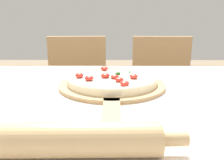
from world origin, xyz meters
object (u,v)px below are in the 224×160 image
object	(u,v)px
pizza_peel	(112,86)
chair_right	(161,95)
pizza	(112,79)
chair_left	(77,95)
rolling_pin	(54,140)

from	to	relation	value
pizza_peel	chair_right	distance (m)	0.83
pizza_peel	pizza	world-z (taller)	pizza
pizza_peel	chair_left	xyz separation A→B (m)	(-0.23, 0.72, -0.27)
rolling_pin	chair_left	distance (m)	1.16
rolling_pin	chair_left	size ratio (longest dim) A/B	0.51
rolling_pin	chair_right	size ratio (longest dim) A/B	0.51
pizza_peel	chair_right	world-z (taller)	chair_right
rolling_pin	pizza	bearing A→B (deg)	77.34
chair_left	chair_right	bearing A→B (deg)	-3.40
pizza_peel	pizza	distance (m)	0.03
rolling_pin	chair_right	bearing A→B (deg)	69.70
pizza	chair_right	distance (m)	0.82
pizza_peel	rolling_pin	distance (m)	0.41
pizza	chair_left	bearing A→B (deg)	108.35
pizza_peel	chair_left	world-z (taller)	chair_left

